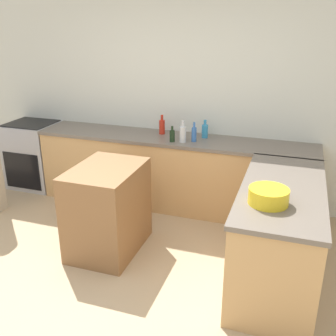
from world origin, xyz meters
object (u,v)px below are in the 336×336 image
at_px(mixing_bowl, 268,196).
at_px(vinegar_bottle_clear, 183,134).
at_px(island_table, 108,209).
at_px(wine_bottle_dark, 172,136).
at_px(dish_soap_bottle, 205,131).
at_px(water_bottle_blue, 194,134).
at_px(range_oven, 34,155).
at_px(hot_sauce_bottle, 162,126).

height_order(mixing_bowl, vinegar_bottle_clear, vinegar_bottle_clear).
bearing_deg(vinegar_bottle_clear, mixing_bowl, -50.69).
distance_m(island_table, wine_bottle_dark, 1.17).
relative_size(dish_soap_bottle, water_bottle_blue, 0.95).
distance_m(range_oven, island_table, 2.07).
xyz_separation_m(wine_bottle_dark, hot_sauce_bottle, (-0.22, 0.27, 0.02)).
height_order(water_bottle_blue, hot_sauce_bottle, hot_sauce_bottle).
distance_m(mixing_bowl, wine_bottle_dark, 1.76).
bearing_deg(hot_sauce_bottle, range_oven, -176.78).
bearing_deg(island_table, dish_soap_bottle, 62.41).
relative_size(water_bottle_blue, wine_bottle_dark, 1.23).
height_order(range_oven, vinegar_bottle_clear, vinegar_bottle_clear).
xyz_separation_m(dish_soap_bottle, wine_bottle_dark, (-0.31, -0.28, -0.01)).
bearing_deg(water_bottle_blue, vinegar_bottle_clear, -147.85).
bearing_deg(range_oven, island_table, -34.03).
bearing_deg(mixing_bowl, island_table, 168.92).
bearing_deg(mixing_bowl, dish_soap_bottle, 119.24).
relative_size(range_oven, mixing_bowl, 2.94).
height_order(vinegar_bottle_clear, dish_soap_bottle, vinegar_bottle_clear).
bearing_deg(dish_soap_bottle, water_bottle_blue, -113.29).
height_order(range_oven, dish_soap_bottle, dish_soap_bottle).
relative_size(range_oven, wine_bottle_dark, 4.92).
relative_size(dish_soap_bottle, hot_sauce_bottle, 0.91).
xyz_separation_m(vinegar_bottle_clear, dish_soap_bottle, (0.19, 0.26, -0.02)).
height_order(mixing_bowl, hot_sauce_bottle, hot_sauce_bottle).
height_order(vinegar_bottle_clear, hot_sauce_bottle, vinegar_bottle_clear).
bearing_deg(island_table, water_bottle_blue, 61.69).
xyz_separation_m(island_table, vinegar_bottle_clear, (0.47, 1.01, 0.55)).
relative_size(range_oven, vinegar_bottle_clear, 3.58).
distance_m(range_oven, wine_bottle_dark, 2.13).
bearing_deg(hot_sauce_bottle, dish_soap_bottle, 1.14).
height_order(water_bottle_blue, wine_bottle_dark, water_bottle_blue).
distance_m(vinegar_bottle_clear, hot_sauce_bottle, 0.42).
distance_m(range_oven, water_bottle_blue, 2.36).
height_order(island_table, water_bottle_blue, water_bottle_blue).
distance_m(mixing_bowl, hot_sauce_bottle, 2.11).
bearing_deg(water_bottle_blue, range_oven, 178.13).
bearing_deg(island_table, vinegar_bottle_clear, 65.08).
distance_m(island_table, hot_sauce_bottle, 1.38).
distance_m(water_bottle_blue, wine_bottle_dark, 0.25).
distance_m(water_bottle_blue, hot_sauce_bottle, 0.49).
xyz_separation_m(vinegar_bottle_clear, wine_bottle_dark, (-0.12, -0.02, -0.03)).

